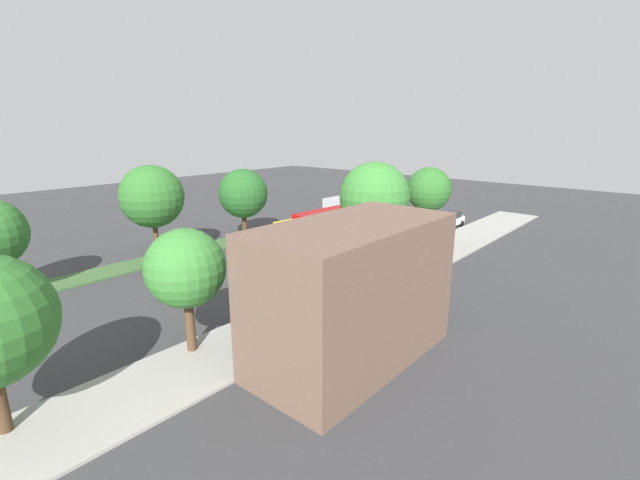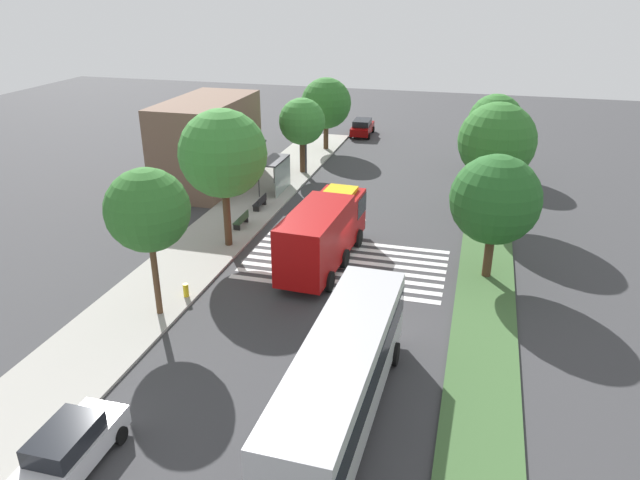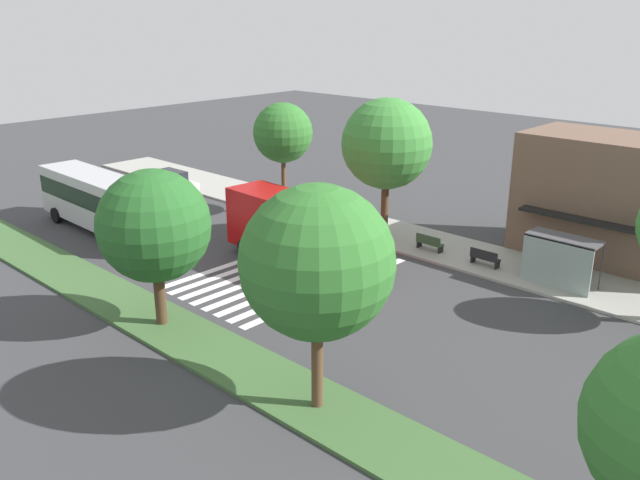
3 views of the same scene
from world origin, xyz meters
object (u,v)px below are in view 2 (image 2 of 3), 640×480
(bench_west_of_shelter, at_px, (242,220))
(sidewalk_tree_west, at_px, (223,154))
(fire_truck, at_px, (325,230))
(median_tree_far_west, at_px, (495,200))
(parked_car_mid, at_px, (362,127))
(transit_bus, at_px, (342,374))
(bench_near_shelter, at_px, (260,202))
(parked_car_west, at_px, (70,448))
(street_lamp, at_px, (306,131))
(bus_stop_shelter, at_px, (278,169))
(fire_hydrant, at_px, (186,290))
(sidewalk_tree_far_west, at_px, (148,210))
(sidewalk_tree_center, at_px, (302,122))
(sidewalk_tree_east, at_px, (326,103))
(median_tree_center, at_px, (495,122))
(median_tree_west, at_px, (497,141))

(bench_west_of_shelter, xyz_separation_m, sidewalk_tree_west, (-2.99, -0.34, 5.27))
(fire_truck, height_order, median_tree_far_west, median_tree_far_west)
(parked_car_mid, relative_size, transit_bus, 0.40)
(bench_near_shelter, bearing_deg, parked_car_west, -174.14)
(parked_car_mid, bearing_deg, street_lamp, 170.86)
(parked_car_mid, xyz_separation_m, bus_stop_shelter, (-19.79, 2.52, 1.00))
(fire_truck, xyz_separation_m, fire_hydrant, (-6.03, 5.76, -1.57))
(fire_truck, height_order, sidewalk_tree_far_west, sidewalk_tree_far_west)
(sidewalk_tree_center, bearing_deg, fire_truck, -159.14)
(sidewalk_tree_east, bearing_deg, parked_car_mid, -18.21)
(sidewalk_tree_east, relative_size, median_tree_center, 1.04)
(median_tree_west, xyz_separation_m, median_tree_center, (11.00, 0.00, -1.02))
(fire_hydrant, bearing_deg, median_tree_center, -28.96)
(median_tree_far_west, bearing_deg, bus_stop_shelter, 55.67)
(fire_truck, xyz_separation_m, sidewalk_tree_center, (16.42, 6.26, 2.32))
(bench_near_shelter, height_order, sidewalk_tree_far_west, sidewalk_tree_far_west)
(sidewalk_tree_east, height_order, median_tree_west, median_tree_west)
(street_lamp, xyz_separation_m, fire_hydrant, (-22.13, -0.10, -3.25))
(parked_car_west, distance_m, bench_near_shelter, 24.91)
(sidewalk_tree_west, xyz_separation_m, median_tree_far_west, (-0.18, -15.33, -1.32))
(bench_west_of_shelter, distance_m, median_tree_far_west, 16.47)
(parked_car_west, relative_size, median_tree_west, 0.55)
(fire_truck, relative_size, median_tree_center, 1.49)
(bench_near_shelter, relative_size, street_lamp, 0.26)
(bus_stop_shelter, distance_m, sidewalk_tree_far_west, 19.34)
(bench_near_shelter, distance_m, fire_hydrant, 13.20)
(sidewalk_tree_far_west, bearing_deg, median_tree_center, -28.18)
(parked_car_west, distance_m, street_lamp, 33.89)
(bench_near_shelter, xyz_separation_m, bench_west_of_shelter, (-3.52, 0.00, 0.00))
(median_tree_far_west, bearing_deg, median_tree_center, 0.00)
(bus_stop_shelter, height_order, bench_west_of_shelter, bus_stop_shelter)
(parked_car_mid, xyz_separation_m, median_tree_west, (-21.17, -13.13, 4.49))
(median_tree_west, bearing_deg, street_lamp, 67.03)
(sidewalk_tree_west, distance_m, median_tree_far_west, 15.39)
(sidewalk_tree_east, distance_m, median_tree_center, 15.72)
(bus_stop_shelter, relative_size, street_lamp, 0.58)
(median_tree_center, bearing_deg, parked_car_west, 161.12)
(fire_truck, relative_size, sidewalk_tree_east, 1.44)
(transit_bus, distance_m, street_lamp, 30.77)
(bench_near_shelter, xyz_separation_m, sidewalk_tree_east, (17.10, -0.34, 3.88))
(bench_near_shelter, bearing_deg, bench_west_of_shelter, 180.00)
(street_lamp, bearing_deg, parked_car_mid, -6.92)
(bench_west_of_shelter, relative_size, sidewalk_tree_center, 0.26)
(parked_car_mid, distance_m, sidewalk_tree_far_west, 39.12)
(parked_car_mid, relative_size, sidewalk_tree_center, 0.77)
(bus_stop_shelter, bearing_deg, fire_truck, -149.45)
(bench_near_shelter, bearing_deg, sidewalk_tree_center, -2.11)
(parked_car_mid, distance_m, median_tree_center, 16.97)
(transit_bus, bearing_deg, sidewalk_tree_center, -159.31)
(median_tree_center, bearing_deg, bench_west_of_shelter, 137.56)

